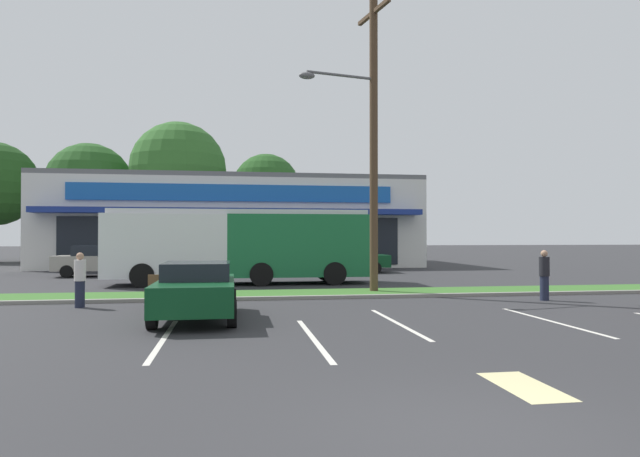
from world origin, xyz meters
TOP-DOWN VIEW (x-y plane):
  - ground_plane at (0.00, 0.00)m, footprint 240.00×240.00m
  - grass_median at (0.00, 14.00)m, footprint 56.00×2.20m
  - curb_lip at (0.00, 12.78)m, footprint 56.00×0.24m
  - parking_stripe_0 at (-3.85, 6.19)m, footprint 0.12×4.80m
  - parking_stripe_1 at (-0.82, 5.77)m, footprint 0.12×4.80m
  - parking_stripe_2 at (1.48, 7.41)m, footprint 0.12×4.80m
  - parking_stripe_3 at (5.32, 7.11)m, footprint 0.12×4.80m
  - lot_arrow at (1.58, 1.70)m, footprint 0.70×1.60m
  - storefront_building at (-2.32, 36.93)m, footprint 25.44×15.19m
  - tree_left at (-14.93, 45.64)m, footprint 7.48×7.48m
  - tree_mid_left at (-7.21, 44.37)m, footprint 8.32×8.32m
  - tree_mid at (0.58, 45.74)m, footprint 6.15×6.15m
  - utility_pole at (2.50, 14.09)m, footprint 3.14×2.37m
  - city_bus at (-2.12, 19.11)m, footprint 11.47×2.74m
  - bus_stop_bench at (-4.16, 11.78)m, footprint 1.60×0.45m
  - car_1 at (-3.36, 8.80)m, footprint 2.00×4.34m
  - car_3 at (4.11, 25.88)m, footprint 4.76×2.01m
  - car_4 at (-9.45, 25.06)m, footprint 4.34×2.02m
  - pedestrian_near_bench at (-6.91, 11.71)m, footprint 0.33×0.33m
  - pedestrian_by_pole at (7.62, 11.26)m, footprint 0.33×0.33m

SIDE VIEW (x-z plane):
  - ground_plane at x=0.00m, z-range 0.00..0.00m
  - parking_stripe_0 at x=-3.85m, z-range 0.00..0.01m
  - parking_stripe_1 at x=-0.82m, z-range 0.00..0.01m
  - parking_stripe_2 at x=1.48m, z-range 0.00..0.01m
  - parking_stripe_3 at x=5.32m, z-range 0.00..0.01m
  - lot_arrow at x=1.58m, z-range 0.00..0.01m
  - grass_median at x=0.00m, z-range 0.00..0.12m
  - curb_lip at x=0.00m, z-range 0.00..0.12m
  - bus_stop_bench at x=-4.16m, z-range 0.03..0.98m
  - car_1 at x=-3.36m, z-range 0.03..1.47m
  - car_3 at x=4.11m, z-range 0.02..1.54m
  - pedestrian_near_bench at x=-6.91m, z-range 0.00..1.63m
  - car_4 at x=-9.45m, z-range 0.01..1.63m
  - pedestrian_by_pole at x=7.62m, z-range 0.00..1.65m
  - city_bus at x=-2.12m, z-range 0.14..3.39m
  - storefront_building at x=-2.32m, z-range 0.00..6.23m
  - utility_pole at x=2.50m, z-range 0.35..11.27m
  - tree_left at x=-14.93m, z-range 1.39..11.67m
  - tree_mid at x=0.58m, z-range 1.77..11.48m
  - tree_mid_left at x=-7.21m, z-range 1.90..14.02m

